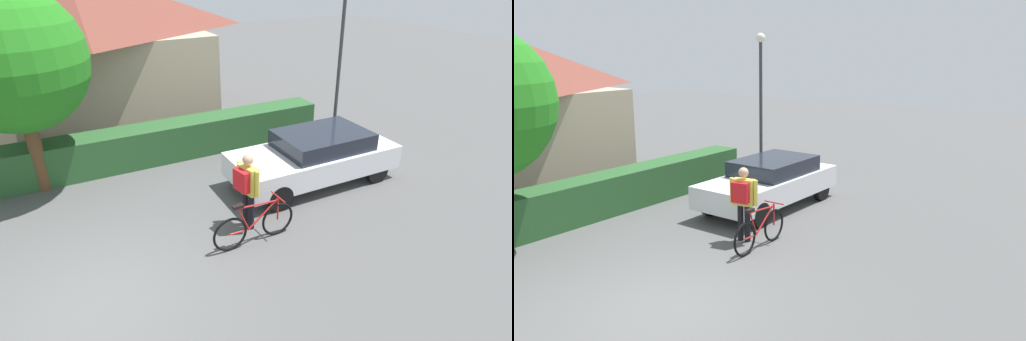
{
  "view_description": "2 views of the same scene",
  "coord_description": "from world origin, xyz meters",
  "views": [
    {
      "loc": [
        -0.05,
        -5.81,
        5.07
      ],
      "look_at": [
        3.36,
        0.64,
        1.38
      ],
      "focal_mm": 29.36,
      "sensor_mm": 36.0,
      "label": 1
    },
    {
      "loc": [
        -5.45,
        -6.28,
        4.27
      ],
      "look_at": [
        4.66,
        1.12,
        1.3
      ],
      "focal_mm": 37.53,
      "sensor_mm": 36.0,
      "label": 2
    }
  ],
  "objects": [
    {
      "name": "hedge_row",
      "position": [
        0.0,
        4.96,
        0.51
      ],
      "size": [
        14.98,
        0.9,
        1.02
      ],
      "primitive_type": "cube",
      "color": "#29552A",
      "rests_on": "ground"
    },
    {
      "name": "tree_kerbside",
      "position": [
        -0.43,
        4.62,
        3.13
      ],
      "size": [
        3.16,
        3.16,
        4.72
      ],
      "color": "brown",
      "rests_on": "ground"
    },
    {
      "name": "person_rider",
      "position": [
        3.24,
        0.81,
        1.02
      ],
      "size": [
        0.42,
        0.66,
        1.68
      ],
      "color": "black",
      "rests_on": "ground"
    },
    {
      "name": "ground_plane",
      "position": [
        0.0,
        0.0,
        0.0
      ],
      "size": [
        60.0,
        60.0,
        0.0
      ],
      "primitive_type": "plane",
      "color": "#4F4F4F"
    },
    {
      "name": "bicycle",
      "position": [
        3.13,
        0.27,
        0.4
      ],
      "size": [
        1.8,
        0.5,
        0.97
      ],
      "color": "black",
      "rests_on": "ground"
    },
    {
      "name": "street_lamp",
      "position": [
        7.61,
        3.63,
        2.94
      ],
      "size": [
        0.28,
        0.28,
        4.59
      ],
      "color": "#38383D",
      "rests_on": "ground"
    },
    {
      "name": "house_distant",
      "position": [
        1.32,
        9.08,
        2.55
      ],
      "size": [
        8.25,
        4.94,
        4.98
      ],
      "color": "tan",
      "rests_on": "ground"
    },
    {
      "name": "parked_car_near",
      "position": [
        5.67,
        1.87,
        0.7
      ],
      "size": [
        4.2,
        1.79,
        1.3
      ],
      "color": "silver",
      "rests_on": "ground"
    }
  ]
}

